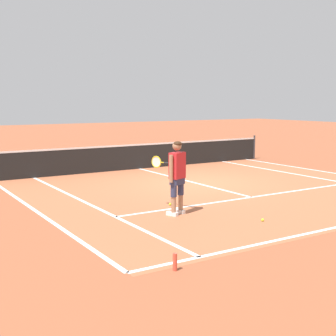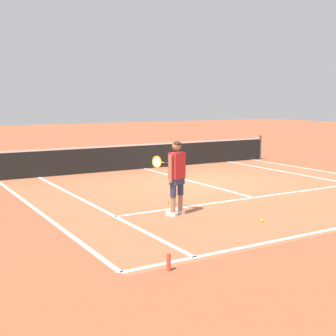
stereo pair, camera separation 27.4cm
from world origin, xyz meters
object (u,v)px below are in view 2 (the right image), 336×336
at_px(tennis_ball_by_baseline, 262,221).
at_px(water_bottle, 169,262).
at_px(tennis_ball_near_feet, 171,204).
at_px(tennis_player, 176,173).

bearing_deg(tennis_ball_by_baseline, water_bottle, -155.46).
distance_m(tennis_ball_by_baseline, water_bottle, 3.59).
bearing_deg(tennis_ball_near_feet, tennis_player, -113.59).
relative_size(tennis_ball_by_baseline, water_bottle, 0.24).
distance_m(tennis_ball_near_feet, water_bottle, 4.56).
distance_m(tennis_ball_near_feet, tennis_ball_by_baseline, 2.56).
relative_size(tennis_ball_near_feet, tennis_ball_by_baseline, 1.00).
bearing_deg(tennis_ball_by_baseline, tennis_player, 129.70).
bearing_deg(tennis_player, tennis_ball_by_baseline, -50.30).
height_order(tennis_player, tennis_ball_near_feet, tennis_player).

